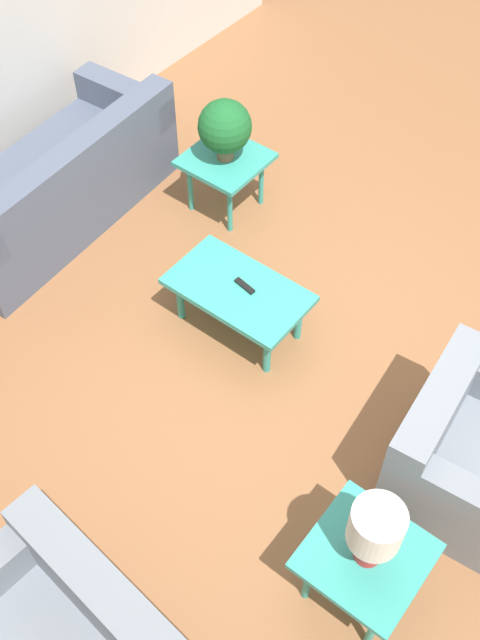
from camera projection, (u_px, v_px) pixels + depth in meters
The scene contains 9 objects.
ground_plane at pixel (297, 362), 4.99m from camera, with size 14.00×14.00×0.00m, color #8E5B38.
sofa at pixel (56, 186), 5.64m from camera, with size 0.99×2.06×0.81m.
armchair at pixel (472, 456), 4.21m from camera, with size 0.92×1.01×0.77m.
coffee_table at pixel (239, 293), 4.91m from camera, with size 0.93×0.53×0.41m.
side_table_plant at pixel (225, 164), 5.64m from camera, with size 0.58×0.58×0.48m.
side_table_lamp at pixel (365, 559), 3.72m from camera, with size 0.58×0.58×0.48m.
potted_plant at pixel (225, 127), 5.38m from camera, with size 0.40×0.40×0.48m.
table_lamp at pixel (375, 531), 3.45m from camera, with size 0.26×0.26×0.45m.
remote_control at pixel (245, 286), 4.87m from camera, with size 0.16×0.07×0.02m.
Camera 1 is at (-1.50, 2.53, 4.06)m, focal length 42.00 mm.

